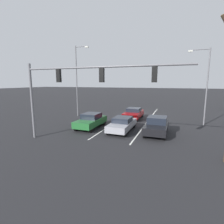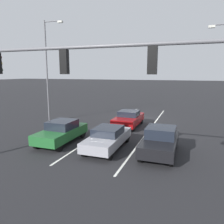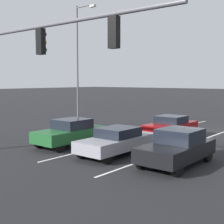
{
  "view_description": "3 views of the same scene",
  "coord_description": "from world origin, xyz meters",
  "px_view_note": "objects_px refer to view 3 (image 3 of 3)",
  "views": [
    {
      "loc": [
        -4.78,
        24.56,
        4.6
      ],
      "look_at": [
        0.6,
        10.09,
        1.95
      ],
      "focal_mm": 28.0,
      "sensor_mm": 36.0,
      "label": 1
    },
    {
      "loc": [
        -4.75,
        21.24,
        4.65
      ],
      "look_at": [
        0.05,
        7.99,
        2.1
      ],
      "focal_mm": 35.0,
      "sensor_mm": 36.0,
      "label": 2
    },
    {
      "loc": [
        -9.43,
        20.94,
        3.62
      ],
      "look_at": [
        -0.05,
        9.51,
        2.14
      ],
      "focal_mm": 50.0,
      "sensor_mm": 36.0,
      "label": 3
    }
  ],
  "objects_px": {
    "car_black_leftlane_front": "(177,147)",
    "street_lamp_right_shoulder": "(79,59)",
    "traffic_signal_gantry": "(10,58)",
    "car_darkgreen_rightlane_front": "(71,132)",
    "car_gray_midlane_front": "(118,141)",
    "car_maroon_midlane_second": "(171,126)"
  },
  "relations": [
    {
      "from": "car_darkgreen_rightlane_front",
      "to": "traffic_signal_gantry",
      "type": "xyz_separation_m",
      "value": [
        -1.12,
        4.43,
        3.81
      ]
    },
    {
      "from": "traffic_signal_gantry",
      "to": "street_lamp_right_shoulder",
      "type": "distance_m",
      "value": 11.12
    },
    {
      "from": "traffic_signal_gantry",
      "to": "street_lamp_right_shoulder",
      "type": "relative_size",
      "value": 1.32
    },
    {
      "from": "car_black_leftlane_front",
      "to": "car_maroon_midlane_second",
      "type": "distance_m",
      "value": 6.72
    },
    {
      "from": "car_darkgreen_rightlane_front",
      "to": "car_gray_midlane_front",
      "type": "bearing_deg",
      "value": 179.78
    },
    {
      "from": "car_black_leftlane_front",
      "to": "car_gray_midlane_front",
      "type": "bearing_deg",
      "value": 2.51
    },
    {
      "from": "car_gray_midlane_front",
      "to": "street_lamp_right_shoulder",
      "type": "relative_size",
      "value": 0.49
    },
    {
      "from": "car_black_leftlane_front",
      "to": "street_lamp_right_shoulder",
      "type": "xyz_separation_m",
      "value": [
        11.0,
        -5.01,
        4.48
      ]
    },
    {
      "from": "car_darkgreen_rightlane_front",
      "to": "traffic_signal_gantry",
      "type": "bearing_deg",
      "value": 104.22
    },
    {
      "from": "traffic_signal_gantry",
      "to": "car_black_leftlane_front",
      "type": "bearing_deg",
      "value": -139.71
    },
    {
      "from": "car_maroon_midlane_second",
      "to": "street_lamp_right_shoulder",
      "type": "distance_m",
      "value": 8.82
    },
    {
      "from": "car_gray_midlane_front",
      "to": "car_black_leftlane_front",
      "type": "relative_size",
      "value": 1.11
    },
    {
      "from": "car_maroon_midlane_second",
      "to": "traffic_signal_gantry",
      "type": "bearing_deg",
      "value": 79.59
    },
    {
      "from": "street_lamp_right_shoulder",
      "to": "car_gray_midlane_front",
      "type": "bearing_deg",
      "value": 146.66
    },
    {
      "from": "car_darkgreen_rightlane_front",
      "to": "street_lamp_right_shoulder",
      "type": "bearing_deg",
      "value": -48.77
    },
    {
      "from": "car_black_leftlane_front",
      "to": "street_lamp_right_shoulder",
      "type": "relative_size",
      "value": 0.44
    },
    {
      "from": "car_gray_midlane_front",
      "to": "car_maroon_midlane_second",
      "type": "distance_m",
      "value": 5.9
    },
    {
      "from": "car_gray_midlane_front",
      "to": "street_lamp_right_shoulder",
      "type": "bearing_deg",
      "value": -33.34
    },
    {
      "from": "car_gray_midlane_front",
      "to": "traffic_signal_gantry",
      "type": "xyz_separation_m",
      "value": [
        2.21,
        4.41,
        3.88
      ]
    },
    {
      "from": "car_maroon_midlane_second",
      "to": "traffic_signal_gantry",
      "type": "relative_size",
      "value": 0.34
    },
    {
      "from": "car_darkgreen_rightlane_front",
      "to": "traffic_signal_gantry",
      "type": "distance_m",
      "value": 5.95
    },
    {
      "from": "car_gray_midlane_front",
      "to": "traffic_signal_gantry",
      "type": "bearing_deg",
      "value": 63.45
    }
  ]
}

